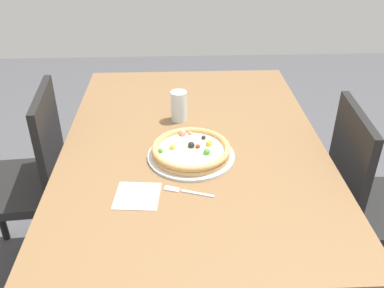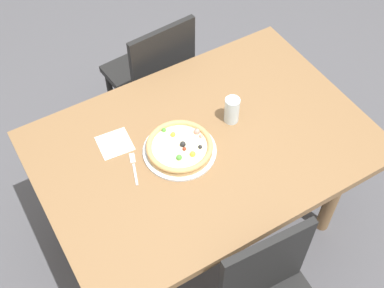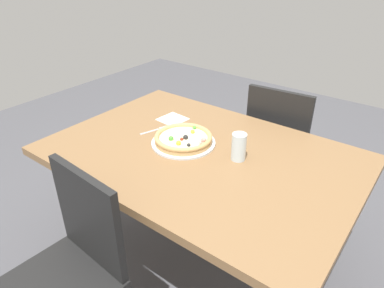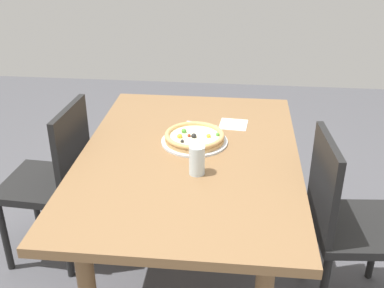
{
  "view_description": "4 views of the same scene",
  "coord_description": "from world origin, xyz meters",
  "px_view_note": "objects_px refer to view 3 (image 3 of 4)",
  "views": [
    {
      "loc": [
        -1.41,
        0.06,
        1.57
      ],
      "look_at": [
        -0.06,
        0.01,
        0.74
      ],
      "focal_mm": 39.54,
      "sensor_mm": 36.0,
      "label": 1
    },
    {
      "loc": [
        -0.75,
        -1.15,
        2.44
      ],
      "look_at": [
        -0.06,
        0.01,
        0.74
      ],
      "focal_mm": 47.11,
      "sensor_mm": 36.0,
      "label": 2
    },
    {
      "loc": [
        0.84,
        -1.17,
        1.57
      ],
      "look_at": [
        -0.06,
        0.01,
        0.74
      ],
      "focal_mm": 32.67,
      "sensor_mm": 36.0,
      "label": 3
    },
    {
      "loc": [
        1.88,
        0.21,
        1.73
      ],
      "look_at": [
        -0.06,
        0.01,
        0.74
      ],
      "focal_mm": 43.8,
      "sensor_mm": 36.0,
      "label": 4
    }
  ],
  "objects_px": {
    "dining_table": "(201,167)",
    "plate": "(183,143)",
    "chair_near": "(69,271)",
    "fork": "(157,130)",
    "drinking_glass": "(239,147)",
    "chair_far": "(280,144)",
    "pizza": "(183,138)",
    "napkin": "(173,119)"
  },
  "relations": [
    {
      "from": "plate",
      "to": "napkin",
      "type": "xyz_separation_m",
      "value": [
        -0.22,
        0.18,
        -0.0
      ]
    },
    {
      "from": "pizza",
      "to": "dining_table",
      "type": "bearing_deg",
      "value": -5.92
    },
    {
      "from": "napkin",
      "to": "dining_table",
      "type": "bearing_deg",
      "value": -29.68
    },
    {
      "from": "chair_near",
      "to": "napkin",
      "type": "relative_size",
      "value": 6.3
    },
    {
      "from": "chair_near",
      "to": "pizza",
      "type": "distance_m",
      "value": 0.77
    },
    {
      "from": "chair_far",
      "to": "drinking_glass",
      "type": "distance_m",
      "value": 0.73
    },
    {
      "from": "fork",
      "to": "napkin",
      "type": "distance_m",
      "value": 0.15
    },
    {
      "from": "fork",
      "to": "plate",
      "type": "bearing_deg",
      "value": -79.61
    },
    {
      "from": "dining_table",
      "to": "napkin",
      "type": "distance_m",
      "value": 0.4
    },
    {
      "from": "chair_far",
      "to": "pizza",
      "type": "distance_m",
      "value": 0.78
    },
    {
      "from": "pizza",
      "to": "napkin",
      "type": "bearing_deg",
      "value": 140.94
    },
    {
      "from": "chair_near",
      "to": "chair_far",
      "type": "distance_m",
      "value": 1.44
    },
    {
      "from": "dining_table",
      "to": "chair_near",
      "type": "xyz_separation_m",
      "value": [
        -0.11,
        -0.71,
        -0.15
      ]
    },
    {
      "from": "pizza",
      "to": "fork",
      "type": "xyz_separation_m",
      "value": [
        -0.21,
        0.03,
        -0.03
      ]
    },
    {
      "from": "dining_table",
      "to": "pizza",
      "type": "relative_size",
      "value": 5.04
    },
    {
      "from": "pizza",
      "to": "drinking_glass",
      "type": "xyz_separation_m",
      "value": [
        0.29,
        0.04,
        0.03
      ]
    },
    {
      "from": "chair_far",
      "to": "pizza",
      "type": "xyz_separation_m",
      "value": [
        -0.23,
        -0.7,
        0.27
      ]
    },
    {
      "from": "fork",
      "to": "napkin",
      "type": "xyz_separation_m",
      "value": [
        -0.02,
        0.15,
        -0.0
      ]
    },
    {
      "from": "plate",
      "to": "drinking_glass",
      "type": "relative_size",
      "value": 2.46
    },
    {
      "from": "chair_far",
      "to": "pizza",
      "type": "height_order",
      "value": "chair_far"
    },
    {
      "from": "dining_table",
      "to": "pizza",
      "type": "distance_m",
      "value": 0.17
    },
    {
      "from": "chair_far",
      "to": "plate",
      "type": "height_order",
      "value": "chair_far"
    },
    {
      "from": "chair_near",
      "to": "plate",
      "type": "distance_m",
      "value": 0.76
    },
    {
      "from": "drinking_glass",
      "to": "chair_near",
      "type": "bearing_deg",
      "value": -110.21
    },
    {
      "from": "chair_near",
      "to": "drinking_glass",
      "type": "bearing_deg",
      "value": -106.57
    },
    {
      "from": "chair_near",
      "to": "drinking_glass",
      "type": "distance_m",
      "value": 0.87
    },
    {
      "from": "pizza",
      "to": "drinking_glass",
      "type": "distance_m",
      "value": 0.29
    },
    {
      "from": "dining_table",
      "to": "plate",
      "type": "xyz_separation_m",
      "value": [
        -0.12,
        0.01,
        0.09
      ]
    },
    {
      "from": "drinking_glass",
      "to": "napkin",
      "type": "height_order",
      "value": "drinking_glass"
    },
    {
      "from": "chair_far",
      "to": "fork",
      "type": "distance_m",
      "value": 0.83
    },
    {
      "from": "chair_near",
      "to": "fork",
      "type": "relative_size",
      "value": 5.47
    },
    {
      "from": "chair_far",
      "to": "fork",
      "type": "xyz_separation_m",
      "value": [
        -0.43,
        -0.67,
        0.24
      ]
    },
    {
      "from": "fork",
      "to": "drinking_glass",
      "type": "relative_size",
      "value": 1.25
    },
    {
      "from": "dining_table",
      "to": "drinking_glass",
      "type": "xyz_separation_m",
      "value": [
        0.17,
        0.05,
        0.15
      ]
    },
    {
      "from": "chair_near",
      "to": "plate",
      "type": "relative_size",
      "value": 2.77
    },
    {
      "from": "napkin",
      "to": "fork",
      "type": "bearing_deg",
      "value": -83.6
    },
    {
      "from": "pizza",
      "to": "fork",
      "type": "height_order",
      "value": "pizza"
    },
    {
      "from": "drinking_glass",
      "to": "chair_far",
      "type": "bearing_deg",
      "value": 95.58
    },
    {
      "from": "chair_near",
      "to": "drinking_glass",
      "type": "relative_size",
      "value": 6.82
    },
    {
      "from": "chair_near",
      "to": "fork",
      "type": "xyz_separation_m",
      "value": [
        -0.22,
        0.75,
        0.24
      ]
    },
    {
      "from": "plate",
      "to": "drinking_glass",
      "type": "height_order",
      "value": "drinking_glass"
    },
    {
      "from": "chair_near",
      "to": "drinking_glass",
      "type": "height_order",
      "value": "chair_near"
    }
  ]
}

